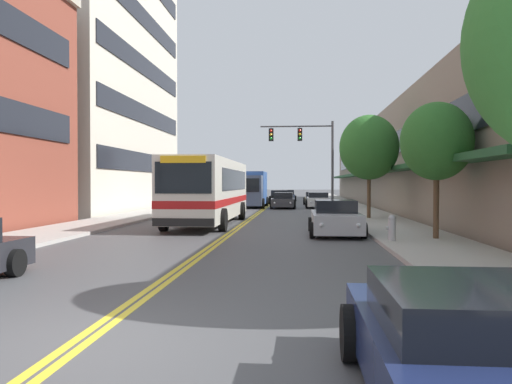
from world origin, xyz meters
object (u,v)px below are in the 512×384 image
(car_silver_parked_right_mid, at_px, (335,219))
(car_white_parked_right_end, at_px, (318,200))
(car_navy_parked_right_foreground, at_px, (473,355))
(car_slate_blue_moving_lead, at_px, (287,196))
(street_tree_right_mid, at_px, (436,142))
(car_dark_grey_moving_second, at_px, (283,201))
(box_truck, at_px, (252,189))
(street_tree_right_far, at_px, (369,147))
(traffic_signal_mast, at_px, (308,148))
(car_beige_parked_right_far, at_px, (314,199))
(car_black_moving_third, at_px, (279,198))
(fire_hydrant, at_px, (392,228))
(car_red_parked_left_near, at_px, (202,203))
(city_bus, at_px, (210,188))

(car_silver_parked_right_mid, relative_size, car_white_parked_right_end, 0.92)
(car_navy_parked_right_foreground, height_order, car_slate_blue_moving_lead, car_slate_blue_moving_lead)
(street_tree_right_mid, bearing_deg, car_dark_grey_moving_second, 104.62)
(car_navy_parked_right_foreground, relative_size, street_tree_right_mid, 0.94)
(car_navy_parked_right_foreground, distance_m, box_truck, 38.52)
(car_white_parked_right_end, bearing_deg, street_tree_right_far, -80.62)
(car_slate_blue_moving_lead, distance_m, car_dark_grey_moving_second, 16.58)
(traffic_signal_mast, bearing_deg, car_slate_blue_moving_lead, 95.39)
(car_beige_parked_right_far, distance_m, car_black_moving_third, 3.50)
(car_white_parked_right_end, height_order, traffic_signal_mast, traffic_signal_mast)
(fire_hydrant, bearing_deg, car_navy_parked_right_foreground, -97.18)
(car_dark_grey_moving_second, bearing_deg, street_tree_right_mid, -75.38)
(car_silver_parked_right_mid, height_order, car_slate_blue_moving_lead, car_silver_parked_right_mid)
(car_navy_parked_right_foreground, xyz_separation_m, car_white_parked_right_end, (0.04, 37.66, 0.07))
(street_tree_right_far, bearing_deg, car_beige_parked_right_far, 96.64)
(car_red_parked_left_near, distance_m, car_navy_parked_right_foreground, 33.57)
(street_tree_right_mid, xyz_separation_m, street_tree_right_far, (-0.91, 10.32, 0.54))
(car_red_parked_left_near, xyz_separation_m, car_beige_parked_right_far, (8.70, 12.33, -0.05))
(street_tree_right_mid, bearing_deg, box_truck, 109.81)
(car_slate_blue_moving_lead, bearing_deg, car_beige_parked_right_far, -71.76)
(car_navy_parked_right_foreground, height_order, car_dark_grey_moving_second, car_dark_grey_moving_second)
(car_navy_parked_right_foreground, bearing_deg, car_black_moving_third, 94.44)
(car_white_parked_right_end, xyz_separation_m, traffic_signal_mast, (-0.96, -5.87, 4.02))
(car_silver_parked_right_mid, bearing_deg, car_slate_blue_moving_lead, 94.37)
(car_red_parked_left_near, height_order, car_slate_blue_moving_lead, car_red_parked_left_near)
(car_navy_parked_right_foreground, distance_m, car_silver_parked_right_mid, 15.71)
(car_white_parked_right_end, bearing_deg, car_navy_parked_right_foreground, -90.07)
(box_truck, bearing_deg, car_black_moving_third, 74.10)
(traffic_signal_mast, distance_m, street_tree_right_far, 8.69)
(box_truck, xyz_separation_m, traffic_signal_mast, (4.71, -6.30, 3.05))
(car_beige_parked_right_far, relative_size, car_white_parked_right_end, 0.89)
(city_bus, distance_m, car_black_moving_third, 25.15)
(car_silver_parked_right_mid, bearing_deg, box_truck, 103.92)
(car_silver_parked_right_mid, xyz_separation_m, fire_hydrant, (1.67, -3.05, -0.07))
(box_truck, height_order, street_tree_right_mid, street_tree_right_mid)
(car_silver_parked_right_mid, relative_size, box_truck, 0.68)
(car_navy_parked_right_foreground, bearing_deg, street_tree_right_far, 84.37)
(car_black_moving_third, distance_m, fire_hydrant, 33.19)
(traffic_signal_mast, bearing_deg, car_silver_parked_right_mid, -87.00)
(car_white_parked_right_end, relative_size, car_slate_blue_moving_lead, 1.13)
(city_bus, relative_size, car_beige_parked_right_far, 2.66)
(box_truck, xyz_separation_m, street_tree_right_far, (7.97, -14.33, 2.47))
(box_truck, distance_m, street_tree_right_mid, 26.28)
(car_black_moving_third, bearing_deg, street_tree_right_far, -74.87)
(street_tree_right_mid, bearing_deg, car_beige_parked_right_far, 96.12)
(city_bus, bearing_deg, traffic_signal_mast, 65.59)
(street_tree_right_mid, distance_m, fire_hydrant, 3.48)
(street_tree_right_mid, relative_size, fire_hydrant, 5.48)
(car_beige_parked_right_far, height_order, car_dark_grey_moving_second, car_dark_grey_moving_second)
(car_red_parked_left_near, relative_size, car_dark_grey_moving_second, 1.00)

